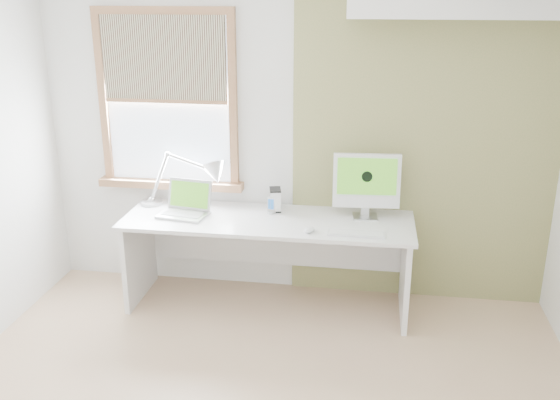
% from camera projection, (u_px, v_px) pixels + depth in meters
% --- Properties ---
extents(room, '(4.04, 3.54, 2.64)m').
position_uv_depth(room, '(249.00, 210.00, 3.15)').
color(room, tan).
rests_on(room, ground).
extents(accent_wall, '(2.00, 0.02, 2.60)m').
position_uv_depth(accent_wall, '(424.00, 140.00, 4.64)').
color(accent_wall, olive).
rests_on(accent_wall, room).
extents(window, '(1.20, 0.14, 1.42)m').
position_uv_depth(window, '(167.00, 101.00, 4.82)').
color(window, brown).
rests_on(window, room).
extents(desk, '(2.20, 0.70, 0.73)m').
position_uv_depth(desk, '(269.00, 239.00, 4.77)').
color(desk, white).
rests_on(desk, room).
extents(desk_lamp, '(0.79, 0.35, 0.43)m').
position_uv_depth(desk_lamp, '(203.00, 177.00, 4.90)').
color(desk_lamp, silver).
rests_on(desk_lamp, desk).
extents(laptop, '(0.40, 0.34, 0.25)m').
position_uv_depth(laptop, '(186.00, 206.00, 4.73)').
color(laptop, silver).
rests_on(laptop, desk).
extents(phone_dock, '(0.08, 0.08, 0.13)m').
position_uv_depth(phone_dock, '(271.00, 209.00, 4.75)').
color(phone_dock, silver).
rests_on(phone_dock, desk).
extents(external_drive, '(0.11, 0.15, 0.18)m').
position_uv_depth(external_drive, '(275.00, 200.00, 4.80)').
color(external_drive, silver).
rests_on(external_drive, desk).
extents(imac, '(0.51, 0.18, 0.49)m').
position_uv_depth(imac, '(366.00, 182.00, 4.60)').
color(imac, silver).
rests_on(imac, desk).
extents(keyboard, '(0.41, 0.12, 0.02)m').
position_uv_depth(keyboard, '(356.00, 234.00, 4.34)').
color(keyboard, white).
rests_on(keyboard, desk).
extents(mouse, '(0.10, 0.13, 0.03)m').
position_uv_depth(mouse, '(309.00, 230.00, 4.39)').
color(mouse, white).
rests_on(mouse, desk).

